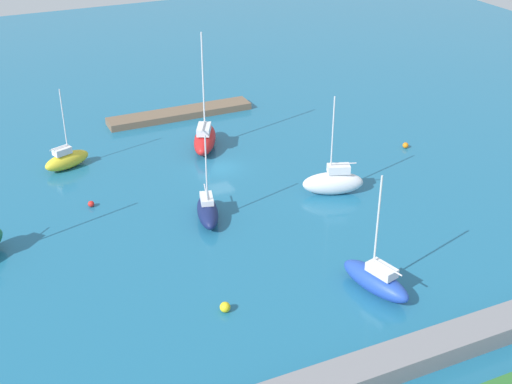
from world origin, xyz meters
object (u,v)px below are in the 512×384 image
object	(u,v)px
sailboat_blue_along_channel	(376,279)
sailboat_yellow_near_pier	(67,159)
sailboat_navy_by_breakwater	(207,211)
mooring_buoy_yellow	(225,307)
mooring_buoy_red	(91,204)
sailboat_red_lone_north	(205,138)
sailboat_white_lone_south	(333,182)
pier_dock	(180,113)
mooring_buoy_orange	(406,145)

from	to	relation	value
sailboat_blue_along_channel	sailboat_yellow_near_pier	size ratio (longest dim) A/B	1.14
sailboat_navy_by_breakwater	sailboat_yellow_near_pier	bearing A→B (deg)	-134.11
mooring_buoy_yellow	mooring_buoy_red	size ratio (longest dim) A/B	1.34
sailboat_red_lone_north	sailboat_white_lone_south	world-z (taller)	sailboat_red_lone_north
sailboat_white_lone_south	sailboat_blue_along_channel	xyz separation A→B (m)	(5.29, 15.80, -0.23)
sailboat_red_lone_north	pier_dock	bearing A→B (deg)	23.36
sailboat_white_lone_south	sailboat_navy_by_breakwater	size ratio (longest dim) A/B	1.18
mooring_buoy_red	mooring_buoy_orange	size ratio (longest dim) A/B	0.91
sailboat_red_lone_north	mooring_buoy_red	distance (m)	17.20
sailboat_blue_along_channel	mooring_buoy_red	bearing A→B (deg)	22.95
sailboat_red_lone_north	sailboat_yellow_near_pier	xyz separation A→B (m)	(15.49, -1.51, -0.26)
pier_dock	sailboat_yellow_near_pier	world-z (taller)	sailboat_yellow_near_pier
pier_dock	mooring_buoy_yellow	world-z (taller)	pier_dock
sailboat_red_lone_north	mooring_buoy_yellow	bearing A→B (deg)	-171.18
sailboat_blue_along_channel	sailboat_navy_by_breakwater	xyz separation A→B (m)	(8.16, -16.23, -0.13)
sailboat_white_lone_south	mooring_buoy_red	world-z (taller)	sailboat_white_lone_south
sailboat_navy_by_breakwater	mooring_buoy_yellow	distance (m)	14.22
sailboat_yellow_near_pier	mooring_buoy_orange	xyz separation A→B (m)	(-36.67, 11.04, -0.70)
sailboat_blue_along_channel	mooring_buoy_red	xyz separation A→B (m)	(17.66, -23.35, -0.79)
sailboat_yellow_near_pier	sailboat_blue_along_channel	bearing A→B (deg)	-82.09
sailboat_white_lone_south	sailboat_navy_by_breakwater	distance (m)	13.45
mooring_buoy_orange	mooring_buoy_yellow	bearing A→B (deg)	32.40
sailboat_red_lone_north	mooring_buoy_red	xyz separation A→B (m)	(15.10, 8.18, -0.99)
sailboat_red_lone_north	mooring_buoy_orange	size ratio (longest dim) A/B	19.83
sailboat_red_lone_north	sailboat_blue_along_channel	size ratio (longest dim) A/B	1.32
sailboat_red_lone_north	sailboat_yellow_near_pier	distance (m)	15.56
sailboat_navy_by_breakwater	mooring_buoy_yellow	bearing A→B (deg)	-0.34
sailboat_white_lone_south	mooring_buoy_red	distance (m)	24.18
mooring_buoy_red	mooring_buoy_yellow	bearing A→B (deg)	105.20
sailboat_red_lone_north	sailboat_navy_by_breakwater	distance (m)	16.29
sailboat_yellow_near_pier	mooring_buoy_red	distance (m)	9.72
sailboat_blue_along_channel	mooring_buoy_yellow	bearing A→B (deg)	63.84
mooring_buoy_yellow	mooring_buoy_red	xyz separation A→B (m)	(5.65, -20.79, -0.11)
sailboat_blue_along_channel	mooring_buoy_orange	size ratio (longest dim) A/B	15.04
sailboat_navy_by_breakwater	sailboat_white_lone_south	bearing A→B (deg)	103.54
pier_dock	mooring_buoy_red	xyz separation A→B (m)	(15.75, 18.77, -0.12)
sailboat_white_lone_south	mooring_buoy_orange	xyz separation A→B (m)	(-13.34, -6.20, -0.99)
mooring_buoy_yellow	mooring_buoy_red	bearing A→B (deg)	-74.80
pier_dock	sailboat_navy_by_breakwater	distance (m)	26.64
sailboat_red_lone_north	sailboat_yellow_near_pier	bearing A→B (deg)	111.32
sailboat_yellow_near_pier	mooring_buoy_red	size ratio (longest dim) A/B	14.42
sailboat_yellow_near_pier	sailboat_red_lone_north	bearing A→B (deg)	-26.30
sailboat_white_lone_south	mooring_buoy_red	size ratio (longest dim) A/B	16.82
sailboat_blue_along_channel	sailboat_yellow_near_pier	bearing A→B (deg)	14.51
sailboat_white_lone_south	sailboat_yellow_near_pier	world-z (taller)	sailboat_white_lone_south
sailboat_white_lone_south	sailboat_blue_along_channel	bearing A→B (deg)	91.13
sailboat_blue_along_channel	mooring_buoy_red	size ratio (longest dim) A/B	16.48
pier_dock	sailboat_blue_along_channel	size ratio (longest dim) A/B	1.82
sailboat_navy_by_breakwater	mooring_buoy_yellow	xyz separation A→B (m)	(3.86, 13.68, -0.56)
sailboat_blue_along_channel	sailboat_navy_by_breakwater	bearing A→B (deg)	12.53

